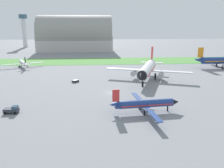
{
  "coord_description": "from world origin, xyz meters",
  "views": [
    {
      "loc": [
        -4.7,
        -71.98,
        21.76
      ],
      "look_at": [
        0.36,
        0.15,
        3.0
      ],
      "focal_mm": 36.33,
      "sensor_mm": 36.0,
      "label": 1
    }
  ],
  "objects_px": {
    "airplane_foreground_turboprop": "(145,104)",
    "pushback_tug_midfield": "(12,110)",
    "baggage_cart_near_gate": "(75,81)",
    "airplane_midfield_jet": "(148,69)",
    "control_tower": "(24,28)",
    "airplane_taxiing_turboprop": "(23,63)",
    "airplane_parked_jet_far": "(222,60)"
  },
  "relations": [
    {
      "from": "airplane_foreground_turboprop",
      "to": "pushback_tug_midfield",
      "type": "relative_size",
      "value": 5.87
    },
    {
      "from": "airplane_parked_jet_far",
      "to": "baggage_cart_near_gate",
      "type": "distance_m",
      "value": 78.75
    },
    {
      "from": "airplane_foreground_turboprop",
      "to": "pushback_tug_midfield",
      "type": "distance_m",
      "value": 33.93
    },
    {
      "from": "airplane_taxiing_turboprop",
      "to": "pushback_tug_midfield",
      "type": "xyz_separation_m",
      "value": [
        17.36,
        -66.87,
        -1.42
      ]
    },
    {
      "from": "airplane_foreground_turboprop",
      "to": "pushback_tug_midfield",
      "type": "bearing_deg",
      "value": 170.99
    },
    {
      "from": "pushback_tug_midfield",
      "to": "control_tower",
      "type": "relative_size",
      "value": 0.11
    },
    {
      "from": "baggage_cart_near_gate",
      "to": "pushback_tug_midfield",
      "type": "height_order",
      "value": "pushback_tug_midfield"
    },
    {
      "from": "baggage_cart_near_gate",
      "to": "pushback_tug_midfield",
      "type": "distance_m",
      "value": 34.35
    },
    {
      "from": "airplane_foreground_turboprop",
      "to": "control_tower",
      "type": "xyz_separation_m",
      "value": [
        -84.3,
        186.31,
        16.93
      ]
    },
    {
      "from": "control_tower",
      "to": "airplane_parked_jet_far",
      "type": "bearing_deg",
      "value": -42.53
    },
    {
      "from": "airplane_taxiing_turboprop",
      "to": "pushback_tug_midfield",
      "type": "bearing_deg",
      "value": 168.18
    },
    {
      "from": "airplane_foreground_turboprop",
      "to": "airplane_midfield_jet",
      "type": "xyz_separation_m",
      "value": [
        8.72,
        35.95,
        2.08
      ]
    },
    {
      "from": "airplane_midfield_jet",
      "to": "pushback_tug_midfield",
      "type": "xyz_separation_m",
      "value": [
        -42.56,
        -34.05,
        -3.55
      ]
    },
    {
      "from": "airplane_taxiing_turboprop",
      "to": "baggage_cart_near_gate",
      "type": "height_order",
      "value": "airplane_taxiing_turboprop"
    },
    {
      "from": "airplane_foreground_turboprop",
      "to": "airplane_midfield_jet",
      "type": "relative_size",
      "value": 0.65
    },
    {
      "from": "airplane_parked_jet_far",
      "to": "baggage_cart_near_gate",
      "type": "bearing_deg",
      "value": -162.25
    },
    {
      "from": "airplane_parked_jet_far",
      "to": "airplane_midfield_jet",
      "type": "distance_m",
      "value": 50.86
    },
    {
      "from": "airplane_foreground_turboprop",
      "to": "airplane_midfield_jet",
      "type": "height_order",
      "value": "airplane_midfield_jet"
    },
    {
      "from": "baggage_cart_near_gate",
      "to": "pushback_tug_midfield",
      "type": "xyz_separation_m",
      "value": [
        -13.31,
        -31.66,
        0.34
      ]
    },
    {
      "from": "airplane_midfield_jet",
      "to": "baggage_cart_near_gate",
      "type": "relative_size",
      "value": 11.47
    },
    {
      "from": "airplane_parked_jet_far",
      "to": "airplane_midfield_jet",
      "type": "bearing_deg",
      "value": -153.79
    },
    {
      "from": "baggage_cart_near_gate",
      "to": "airplane_parked_jet_far",
      "type": "bearing_deg",
      "value": -27.33
    },
    {
      "from": "airplane_taxiing_turboprop",
      "to": "pushback_tug_midfield",
      "type": "distance_m",
      "value": 69.1
    },
    {
      "from": "control_tower",
      "to": "airplane_foreground_turboprop",
      "type": "bearing_deg",
      "value": -65.65
    },
    {
      "from": "airplane_taxiing_turboprop",
      "to": "control_tower",
      "type": "relative_size",
      "value": 0.61
    },
    {
      "from": "airplane_parked_jet_far",
      "to": "baggage_cart_near_gate",
      "type": "height_order",
      "value": "airplane_parked_jet_far"
    },
    {
      "from": "airplane_foreground_turboprop",
      "to": "airplane_midfield_jet",
      "type": "bearing_deg",
      "value": 70.56
    },
    {
      "from": "airplane_taxiing_turboprop",
      "to": "control_tower",
      "type": "height_order",
      "value": "control_tower"
    },
    {
      "from": "airplane_parked_jet_far",
      "to": "pushback_tug_midfield",
      "type": "distance_m",
      "value": 104.94
    },
    {
      "from": "airplane_midfield_jet",
      "to": "baggage_cart_near_gate",
      "type": "bearing_deg",
      "value": -64.66
    },
    {
      "from": "baggage_cart_near_gate",
      "to": "control_tower",
      "type": "height_order",
      "value": "control_tower"
    },
    {
      "from": "airplane_parked_jet_far",
      "to": "baggage_cart_near_gate",
      "type": "relative_size",
      "value": 10.42
    }
  ]
}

